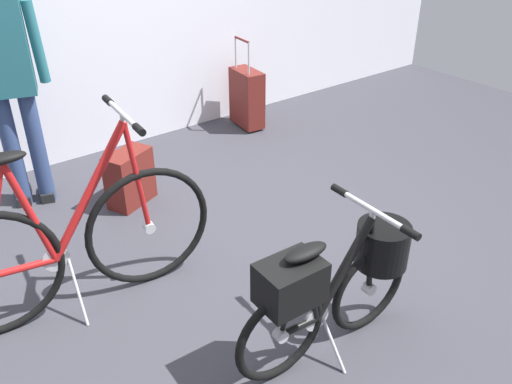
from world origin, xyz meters
The scene contains 6 objects.
ground_plane centered at (0.00, 0.00, 0.00)m, with size 8.17×8.17×0.00m, color #38383F.
folding_bike_foreground centered at (-0.11, -0.54, 0.40)m, with size 1.05×0.53×0.74m.
display_bike_left centered at (-0.97, 0.50, 0.40)m, with size 1.53×0.53×1.06m.
visitor_near_wall centered at (-0.82, 1.76, 0.97)m, with size 0.51×0.34×1.68m.
rolling_suitcase centered at (1.21, 1.94, 0.28)m, with size 0.22×0.38×0.83m.
backpack_on_floor centered at (-0.28, 1.33, 0.20)m, with size 0.38×0.31×0.40m.
Camera 1 is at (-1.60, -1.87, 2.01)m, focal length 37.77 mm.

